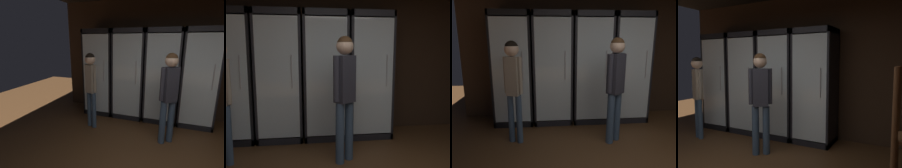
{
  "view_description": "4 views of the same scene",
  "coord_description": "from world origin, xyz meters",
  "views": [
    {
      "loc": [
        -0.28,
        -1.25,
        1.84
      ],
      "look_at": [
        -1.5,
        2.29,
        0.87
      ],
      "focal_mm": 27.22,
      "sensor_mm": 36.0,
      "label": 1
    },
    {
      "loc": [
        -0.7,
        -1.05,
        1.42
      ],
      "look_at": [
        -0.22,
        2.69,
        0.91
      ],
      "focal_mm": 35.56,
      "sensor_mm": 36.0,
      "label": 2
    },
    {
      "loc": [
        -1.3,
        -1.24,
        1.63
      ],
      "look_at": [
        -0.97,
        2.59,
        0.76
      ],
      "focal_mm": 32.89,
      "sensor_mm": 36.0,
      "label": 3
    },
    {
      "loc": [
        1.86,
        -1.33,
        1.51
      ],
      "look_at": [
        -0.16,
        2.56,
        1.08
      ],
      "focal_mm": 37.34,
      "sensor_mm": 36.0,
      "label": 4
    }
  ],
  "objects": [
    {
      "name": "shopper_far",
      "position": [
        -1.8,
        1.83,
        1.03
      ],
      "size": [
        0.28,
        0.21,
        1.59
      ],
      "color": "#384C66",
      "rests_on": "ground"
    },
    {
      "name": "cooler_right",
      "position": [
        0.31,
        2.72,
        1.03
      ],
      "size": [
        0.71,
        0.65,
        2.1
      ],
      "color": "black",
      "rests_on": "ground"
    },
    {
      "name": "cooler_far_left",
      "position": [
        -1.93,
        2.72,
        1.02
      ],
      "size": [
        0.71,
        0.65,
        2.1
      ],
      "color": "black",
      "rests_on": "ground"
    },
    {
      "name": "shopper_near",
      "position": [
        -0.26,
        1.72,
        1.01
      ],
      "size": [
        0.32,
        0.28,
        1.64
      ],
      "color": "#384C66",
      "rests_on": "ground"
    },
    {
      "name": "cooler_center",
      "position": [
        -0.44,
        2.72,
        1.03
      ],
      "size": [
        0.71,
        0.65,
        2.1
      ],
      "color": "black",
      "rests_on": "ground"
    },
    {
      "name": "wall_back",
      "position": [
        0.0,
        3.03,
        1.4
      ],
      "size": [
        6.0,
        0.06,
        2.8
      ],
      "primitive_type": "cube",
      "color": "#382619",
      "rests_on": "ground"
    },
    {
      "name": "cooler_left",
      "position": [
        -1.18,
        2.72,
        1.03
      ],
      "size": [
        0.71,
        0.65,
        2.1
      ],
      "color": "black",
      "rests_on": "ground"
    }
  ]
}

